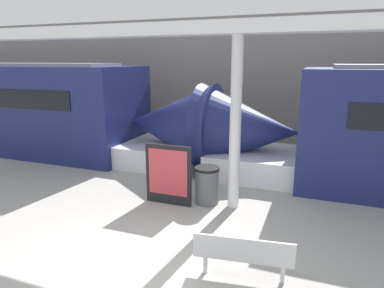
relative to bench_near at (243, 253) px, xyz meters
The scene contains 7 objects.
ground_plane 1.67m from the bench_near, 163.48° to the right, with size 60.00×60.00×0.00m, color #9E9B96.
station_wall 9.68m from the bench_near, 99.36° to the left, with size 56.00×0.20×5.00m, color gray.
bench_near is the anchor object (origin of this frame).
trash_bin 2.98m from the bench_near, 118.82° to the left, with size 0.58×0.58×0.89m.
poster_board 3.20m from the bench_near, 135.16° to the left, with size 1.13×0.07×1.43m.
support_column_near 3.11m from the bench_near, 106.99° to the left, with size 0.25×0.25×3.82m, color silver.
canopy_beam 4.45m from the bench_near, 106.99° to the left, with size 28.00×0.60×0.28m, color silver.
Camera 1 is at (2.44, -4.14, 3.30)m, focal length 32.00 mm.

